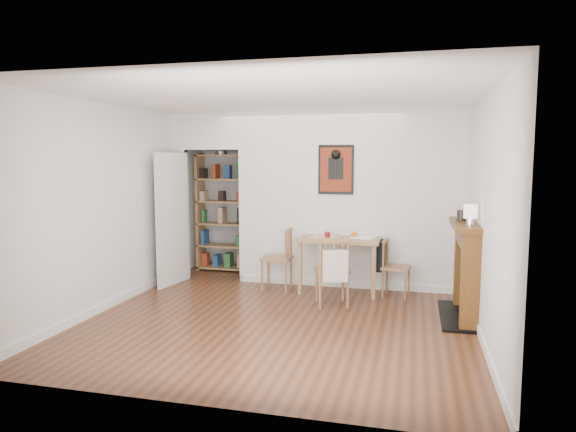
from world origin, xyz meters
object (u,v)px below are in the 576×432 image
(fireplace, at_px, (467,267))
(ceramic_jar_a, at_px, (461,215))
(bookshelf, at_px, (222,213))
(red_glass, at_px, (327,235))
(mantel_lamp, at_px, (471,213))
(orange_fruit, at_px, (354,235))
(chair_right, at_px, (395,267))
(dining_table, at_px, (340,244))
(chair_front, at_px, (332,270))
(chair_left, at_px, (277,259))
(ceramic_jar_b, at_px, (460,215))
(notebook, at_px, (364,237))

(fireplace, bearing_deg, ceramic_jar_a, 121.55)
(bookshelf, bearing_deg, red_glass, -28.97)
(fireplace, bearing_deg, mantel_lamp, -93.02)
(bookshelf, height_order, fireplace, bookshelf)
(fireplace, relative_size, orange_fruit, 15.61)
(chair_right, relative_size, ceramic_jar_a, 6.02)
(fireplace, relative_size, ceramic_jar_a, 9.41)
(dining_table, relative_size, chair_front, 1.25)
(chair_right, distance_m, mantel_lamp, 1.67)
(chair_left, relative_size, chair_front, 0.98)
(bookshelf, distance_m, ceramic_jar_a, 4.12)
(chair_left, distance_m, chair_right, 1.69)
(dining_table, distance_m, chair_right, 0.84)
(ceramic_jar_b, bearing_deg, red_glass, 167.87)
(red_glass, height_order, notebook, red_glass)
(chair_front, relative_size, ceramic_jar_b, 8.59)
(chair_right, bearing_deg, mantel_lamp, -52.70)
(ceramic_jar_a, xyz_separation_m, ceramic_jar_b, (0.00, 0.21, -0.01))
(notebook, bearing_deg, orange_fruit, 173.20)
(chair_front, relative_size, bookshelf, 0.46)
(ceramic_jar_a, bearing_deg, notebook, 148.13)
(dining_table, xyz_separation_m, bookshelf, (-2.17, 0.97, 0.30))
(red_glass, xyz_separation_m, orange_fruit, (0.35, 0.21, -0.01))
(ceramic_jar_a, bearing_deg, chair_right, 140.70)
(ceramic_jar_b, bearing_deg, mantel_lamp, -85.57)
(bookshelf, distance_m, fireplace, 4.25)
(mantel_lamp, bearing_deg, orange_fruit, 138.88)
(dining_table, distance_m, mantel_lamp, 2.12)
(bookshelf, relative_size, ceramic_jar_b, 18.71)
(notebook, bearing_deg, mantel_lamp, -43.65)
(orange_fruit, distance_m, notebook, 0.14)
(ceramic_jar_a, bearing_deg, orange_fruit, 150.28)
(chair_left, relative_size, mantel_lamp, 3.74)
(chair_left, height_order, chair_right, chair_left)
(ceramic_jar_a, bearing_deg, bookshelf, 155.69)
(bookshelf, distance_m, red_glass, 2.31)
(chair_front, bearing_deg, chair_left, 145.58)
(red_glass, bearing_deg, bookshelf, 151.03)
(mantel_lamp, bearing_deg, ceramic_jar_b, 94.43)
(dining_table, xyz_separation_m, red_glass, (-0.15, -0.15, 0.14))
(ceramic_jar_b, bearing_deg, chair_front, -172.95)
(fireplace, xyz_separation_m, notebook, (-1.32, 0.90, 0.18))
(orange_fruit, height_order, ceramic_jar_a, ceramic_jar_a)
(fireplace, bearing_deg, red_glass, 158.83)
(orange_fruit, relative_size, ceramic_jar_a, 0.60)
(chair_right, xyz_separation_m, orange_fruit, (-0.59, 0.14, 0.41))
(dining_table, xyz_separation_m, mantel_lamp, (1.64, -1.20, 0.62))
(bookshelf, distance_m, orange_fruit, 2.53)
(notebook, distance_m, mantel_lamp, 1.88)
(orange_fruit, xyz_separation_m, ceramic_jar_a, (1.39, -0.79, 0.40))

